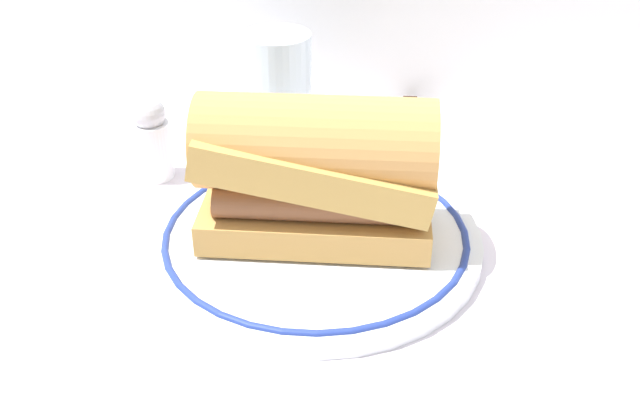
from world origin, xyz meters
The scene contains 6 objects.
ground_plane centered at (0.00, 0.00, 0.00)m, with size 1.50×1.50×0.00m, color silver.
plate centered at (0.00, 0.02, 0.01)m, with size 0.28×0.28×0.01m.
sausage_sandwich centered at (0.00, 0.02, 0.07)m, with size 0.20×0.11×0.12m.
drinking_glass centered at (-0.08, 0.23, 0.05)m, with size 0.07×0.07×0.11m.
salt_shaker centered at (-0.18, 0.11, 0.04)m, with size 0.04×0.04×0.08m.
butter_knife centered at (0.06, 0.27, 0.00)m, with size 0.03×0.14×0.01m.
Camera 1 is at (0.10, -0.48, 0.36)m, focal length 41.57 mm.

